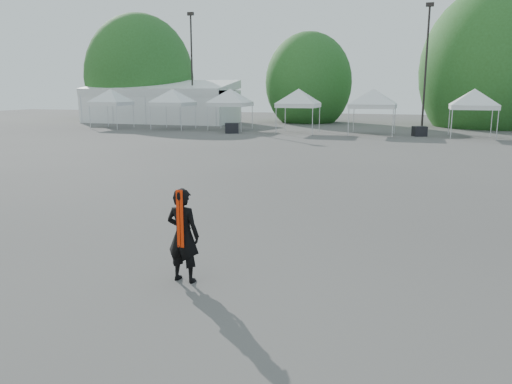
% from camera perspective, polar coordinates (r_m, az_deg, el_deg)
% --- Properties ---
extents(ground, '(120.00, 120.00, 0.00)m').
position_cam_1_polar(ground, '(11.19, 3.82, -5.37)').
color(ground, '#474442').
rests_on(ground, ground).
extents(marquee, '(15.00, 6.25, 4.23)m').
position_cam_1_polar(marquee, '(51.62, -10.86, 9.99)').
color(marquee, white).
rests_on(marquee, ground).
extents(light_pole_west, '(0.60, 0.25, 10.30)m').
position_cam_1_polar(light_pole_west, '(48.98, -7.35, 14.47)').
color(light_pole_west, black).
rests_on(light_pole_west, ground).
extents(light_pole_east, '(0.60, 0.25, 9.80)m').
position_cam_1_polar(light_pole_east, '(42.46, 18.88, 14.06)').
color(light_pole_east, black).
rests_on(light_pole_east, ground).
extents(tree_far_w, '(4.80, 4.80, 7.30)m').
position_cam_1_polar(tree_far_w, '(56.20, -13.15, 12.63)').
color(tree_far_w, '#382314').
rests_on(tree_far_w, ground).
extents(tree_mid_w, '(4.16, 4.16, 6.33)m').
position_cam_1_polar(tree_mid_w, '(51.49, 6.02, 12.30)').
color(tree_mid_w, '#382314').
rests_on(tree_mid_w, ground).
extents(tree_mid_e, '(5.12, 5.12, 7.79)m').
position_cam_1_polar(tree_mid_e, '(49.84, 25.77, 12.32)').
color(tree_mid_e, '#382314').
rests_on(tree_mid_e, ground).
extents(tent_a, '(3.98, 3.98, 3.88)m').
position_cam_1_polar(tent_a, '(45.19, -16.27, 10.91)').
color(tent_a, silver).
rests_on(tent_a, ground).
extents(tent_b, '(4.23, 4.23, 3.88)m').
position_cam_1_polar(tent_b, '(42.78, -9.52, 11.19)').
color(tent_b, silver).
rests_on(tent_b, ground).
extents(tent_c, '(4.30, 4.30, 3.88)m').
position_cam_1_polar(tent_c, '(41.38, -2.97, 11.33)').
color(tent_c, silver).
rests_on(tent_c, ground).
extents(tent_d, '(4.21, 4.21, 3.88)m').
position_cam_1_polar(tent_d, '(38.69, 4.90, 11.28)').
color(tent_d, silver).
rests_on(tent_d, ground).
extents(tent_e, '(4.62, 4.62, 3.88)m').
position_cam_1_polar(tent_e, '(37.84, 13.29, 11.01)').
color(tent_e, silver).
rests_on(tent_e, ground).
extents(tent_f, '(4.28, 4.28, 3.88)m').
position_cam_1_polar(tent_f, '(37.79, 23.71, 10.35)').
color(tent_f, silver).
rests_on(tent_f, ground).
extents(man, '(0.64, 0.45, 1.65)m').
position_cam_1_polar(man, '(8.64, -8.34, -4.89)').
color(man, black).
rests_on(man, ground).
extents(crate_west, '(1.22, 1.11, 0.77)m').
position_cam_1_polar(crate_west, '(38.33, -2.80, 7.30)').
color(crate_west, black).
rests_on(crate_west, ground).
extents(crate_mid, '(1.11, 1.01, 0.70)m').
position_cam_1_polar(crate_mid, '(37.64, 18.18, 6.61)').
color(crate_mid, black).
rests_on(crate_mid, ground).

